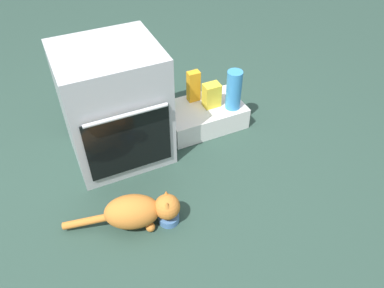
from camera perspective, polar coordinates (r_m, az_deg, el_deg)
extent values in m
plane|color=#284238|center=(2.45, -7.74, -6.93)|extent=(8.00, 8.00, 0.00)
cube|color=#B7BABF|center=(2.49, -11.77, 5.78)|extent=(0.62, 0.56, 0.79)
cube|color=black|center=(2.33, -9.51, 0.07)|extent=(0.53, 0.01, 0.43)
cylinder|color=silver|center=(2.16, -9.97, 4.29)|extent=(0.50, 0.02, 0.02)
cube|color=white|center=(2.86, 1.76, 4.35)|extent=(0.59, 0.37, 0.17)
cylinder|color=#4C7AB7|center=(2.27, -3.54, -11.11)|extent=(0.12, 0.12, 0.05)
sphere|color=brown|center=(2.25, -3.56, -10.86)|extent=(0.07, 0.07, 0.07)
ellipsoid|color=#C6752D|center=(2.20, -9.04, -10.06)|extent=(0.36, 0.29, 0.20)
sphere|color=#C6752D|center=(2.18, -3.77, -9.45)|extent=(0.15, 0.15, 0.15)
cone|color=#C6752D|center=(2.16, -3.91, -7.68)|extent=(0.05, 0.05, 0.07)
cone|color=#C6752D|center=(2.11, -3.77, -9.37)|extent=(0.05, 0.05, 0.07)
cylinder|color=#C6752D|center=(2.28, -15.72, -11.21)|extent=(0.27, 0.13, 0.09)
sphere|color=#C6752D|center=(2.30, -6.39, -10.16)|extent=(0.06, 0.06, 0.06)
sphere|color=#C6752D|center=(2.23, -6.31, -12.37)|extent=(0.06, 0.06, 0.06)
cube|color=orange|center=(2.81, 0.23, 8.73)|extent=(0.09, 0.06, 0.24)
cylinder|color=green|center=(2.81, -3.43, 7.14)|extent=(0.07, 0.07, 0.12)
cylinder|color=#388CD1|center=(2.73, 6.33, 8.11)|extent=(0.11, 0.11, 0.30)
cube|color=yellow|center=(2.77, 2.98, 7.38)|extent=(0.12, 0.09, 0.18)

